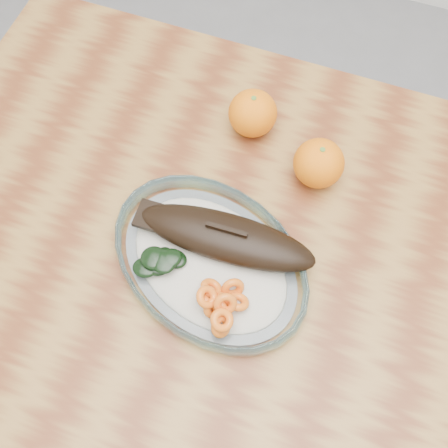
{
  "coord_description": "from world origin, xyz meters",
  "views": [
    {
      "loc": [
        0.03,
        -0.3,
        1.52
      ],
      "look_at": [
        -0.09,
        0.04,
        0.77
      ],
      "focal_mm": 45.0,
      "sensor_mm": 36.0,
      "label": 1
    }
  ],
  "objects_px": {
    "dining_table": "(269,295)",
    "orange_left": "(253,113)",
    "plated_meal": "(211,259)",
    "orange_right": "(319,163)"
  },
  "relations": [
    {
      "from": "dining_table",
      "to": "plated_meal",
      "type": "distance_m",
      "value": 0.15
    },
    {
      "from": "orange_right",
      "to": "orange_left",
      "type": "bearing_deg",
      "value": 156.24
    },
    {
      "from": "dining_table",
      "to": "plated_meal",
      "type": "xyz_separation_m",
      "value": [
        -0.09,
        -0.02,
        0.12
      ]
    },
    {
      "from": "dining_table",
      "to": "orange_left",
      "type": "bearing_deg",
      "value": 115.98
    },
    {
      "from": "dining_table",
      "to": "plated_meal",
      "type": "relative_size",
      "value": 1.63
    },
    {
      "from": "dining_table",
      "to": "plated_meal",
      "type": "height_order",
      "value": "plated_meal"
    },
    {
      "from": "plated_meal",
      "to": "orange_left",
      "type": "bearing_deg",
      "value": 117.53
    },
    {
      "from": "dining_table",
      "to": "orange_left",
      "type": "distance_m",
      "value": 0.29
    },
    {
      "from": "dining_table",
      "to": "orange_left",
      "type": "height_order",
      "value": "orange_left"
    },
    {
      "from": "orange_left",
      "to": "orange_right",
      "type": "xyz_separation_m",
      "value": [
        0.12,
        -0.05,
        -0.0
      ]
    }
  ]
}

